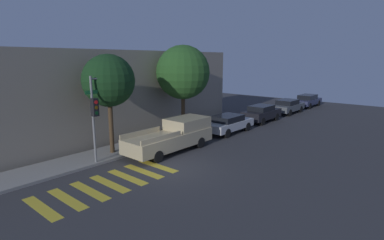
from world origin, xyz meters
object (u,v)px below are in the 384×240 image
(pickup_truck, at_px, (174,135))
(sedan_middle, at_px, (262,113))
(traffic_light_pole, at_px, (101,103))
(tree_near_corner, at_px, (109,81))
(tree_midblock, at_px, (183,72))
(sedan_tail_of_row, at_px, (308,100))
(sedan_near_corner, at_px, (228,123))
(sedan_far_end, at_px, (288,106))

(pickup_truck, distance_m, sedan_middle, 11.03)
(traffic_light_pole, height_order, pickup_truck, traffic_light_pole)
(tree_near_corner, distance_m, tree_midblock, 6.08)
(traffic_light_pole, height_order, sedan_middle, traffic_light_pole)
(sedan_tail_of_row, bearing_deg, pickup_truck, 180.00)
(traffic_light_pole, bearing_deg, tree_near_corner, 37.86)
(tree_near_corner, bearing_deg, tree_midblock, 0.00)
(sedan_near_corner, xyz_separation_m, tree_midblock, (-2.68, 2.09, 3.77))
(traffic_light_pole, relative_size, tree_near_corner, 0.81)
(sedan_far_end, distance_m, tree_near_corner, 19.92)
(traffic_light_pole, distance_m, sedan_far_end, 20.75)
(traffic_light_pole, relative_size, sedan_near_corner, 1.04)
(traffic_light_pole, bearing_deg, sedan_far_end, -3.52)
(traffic_light_pole, height_order, tree_near_corner, tree_near_corner)
(sedan_middle, distance_m, tree_near_corner, 14.54)
(sedan_near_corner, xyz_separation_m, sedan_far_end, (10.74, 0.00, 0.03))
(sedan_tail_of_row, xyz_separation_m, tree_near_corner, (-25.05, 2.09, 3.49))
(traffic_light_pole, distance_m, sedan_tail_of_row, 26.25)
(sedan_near_corner, bearing_deg, tree_near_corner, 166.58)
(sedan_middle, bearing_deg, sedan_near_corner, 180.00)
(sedan_near_corner, bearing_deg, traffic_light_pole, 172.65)
(sedan_near_corner, distance_m, tree_midblock, 5.08)
(sedan_near_corner, bearing_deg, sedan_middle, 0.00)
(sedan_far_end, xyz_separation_m, sedan_tail_of_row, (5.55, 0.00, -0.00))
(sedan_near_corner, relative_size, tree_near_corner, 0.77)
(sedan_middle, height_order, tree_near_corner, tree_near_corner)
(traffic_light_pole, relative_size, sedan_tail_of_row, 0.98)
(traffic_light_pole, distance_m, tree_midblock, 7.30)
(traffic_light_pole, bearing_deg, pickup_truck, -17.55)
(sedan_tail_of_row, bearing_deg, sedan_near_corner, 180.00)
(sedan_tail_of_row, xyz_separation_m, tree_midblock, (-18.97, 2.09, 3.75))
(traffic_light_pole, bearing_deg, sedan_middle, -4.82)
(sedan_middle, relative_size, sedan_tail_of_row, 0.90)
(sedan_tail_of_row, bearing_deg, sedan_far_end, 180.00)
(sedan_near_corner, bearing_deg, pickup_truck, 180.00)
(sedan_middle, distance_m, sedan_tail_of_row, 11.08)
(sedan_middle, xyz_separation_m, sedan_far_end, (5.53, 0.00, -0.03))
(sedan_tail_of_row, bearing_deg, tree_near_corner, 175.23)
(sedan_far_end, bearing_deg, traffic_light_pole, 176.48)
(sedan_middle, xyz_separation_m, sedan_tail_of_row, (11.08, 0.00, -0.03))
(pickup_truck, relative_size, sedan_far_end, 1.29)
(sedan_far_end, height_order, tree_midblock, tree_midblock)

